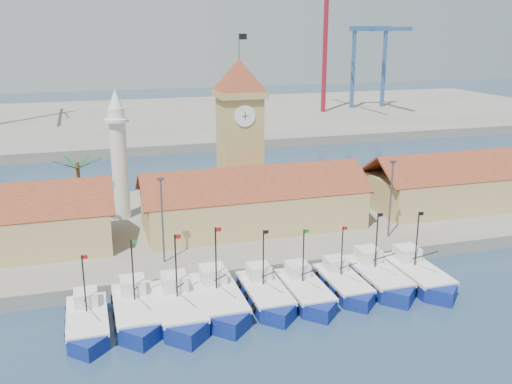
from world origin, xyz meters
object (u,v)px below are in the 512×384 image
object	(u,v)px
boat_4	(266,296)
minaret	(119,154)
boat_0	(88,324)
clock_tower	(240,133)

from	to	relation	value
boat_4	minaret	world-z (taller)	minaret
minaret	boat_0	bearing A→B (deg)	-100.82
boat_0	boat_4	size ratio (longest dim) A/B	0.96
minaret	boat_4	bearing A→B (deg)	-65.92
boat_0	boat_4	xyz separation A→B (m)	(16.08, 0.61, 0.03)
boat_0	minaret	distance (m)	27.60
clock_tower	boat_4	bearing A→B (deg)	-99.42
boat_4	minaret	distance (m)	28.84
boat_4	clock_tower	xyz separation A→B (m)	(3.82, 23.02, 11.20)
boat_0	clock_tower	distance (m)	32.87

